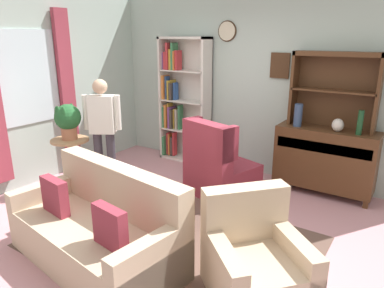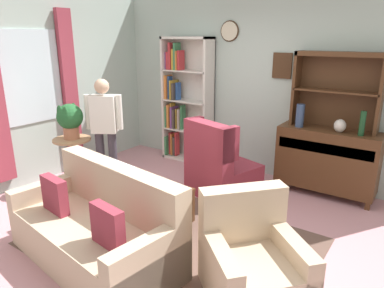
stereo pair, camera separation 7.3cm
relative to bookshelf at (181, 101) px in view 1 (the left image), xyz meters
name	(u,v)px [view 1 (the left image)]	position (x,y,z in m)	size (l,w,h in m)	color
ground_plane	(175,225)	(1.29, -1.94, -1.05)	(5.40, 4.60, 0.02)	#C68C93
wall_back	(256,84)	(1.29, 0.19, 0.36)	(5.00, 0.09, 2.80)	#ADC1B7
wall_left	(31,88)	(-1.23, -1.95, 0.36)	(0.16, 4.20, 2.80)	#ADC1B7
area_rug	(174,241)	(1.49, -2.24, -1.04)	(2.83, 2.06, 0.01)	brown
bookshelf	(181,101)	(0.00, 0.00, 0.00)	(0.90, 0.30, 2.10)	silver
sideboard	(325,158)	(2.47, -0.08, -0.53)	(1.30, 0.45, 0.92)	#4C2D19
sideboard_hutch	(336,80)	(2.47, 0.03, 0.52)	(1.10, 0.26, 1.00)	#4C2D19
vase_tall	(298,115)	(2.08, -0.16, 0.03)	(0.11, 0.11, 0.31)	#33476B
vase_round	(338,125)	(2.60, -0.15, -0.04)	(0.15, 0.15, 0.17)	beige
bottle_wine	(360,123)	(2.86, -0.17, 0.03)	(0.07, 0.07, 0.31)	#194223
couch_floral	(99,231)	(1.07, -2.88, -0.73)	(1.90, 1.08, 0.90)	#C6AD8E
armchair_floral	(255,264)	(2.52, -2.51, -0.75)	(1.08, 1.08, 0.88)	#C6AD8E
wingback_chair	(218,168)	(1.27, -0.93, -0.66)	(0.98, 0.99, 1.05)	maroon
plant_stand	(72,158)	(-0.55, -1.91, -0.59)	(0.52, 0.52, 0.73)	#A87F56
potted_plant_large	(67,119)	(-0.54, -1.91, -0.02)	(0.36, 0.36, 0.49)	#AD6B4C
potted_plant_small	(79,186)	(-0.22, -2.08, -0.87)	(0.21, 0.21, 0.30)	gray
person_reading	(103,127)	(-0.18, -1.62, -0.13)	(0.48, 0.35, 1.56)	#38333D
coffee_table	(155,193)	(1.04, -1.99, -0.69)	(0.80, 0.50, 0.42)	#4C2D19
book_stack	(145,184)	(0.93, -2.04, -0.57)	(0.20, 0.16, 0.10)	#284C8C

